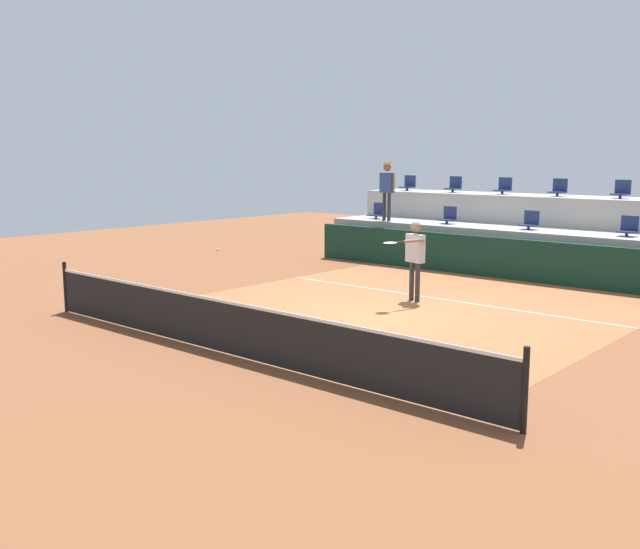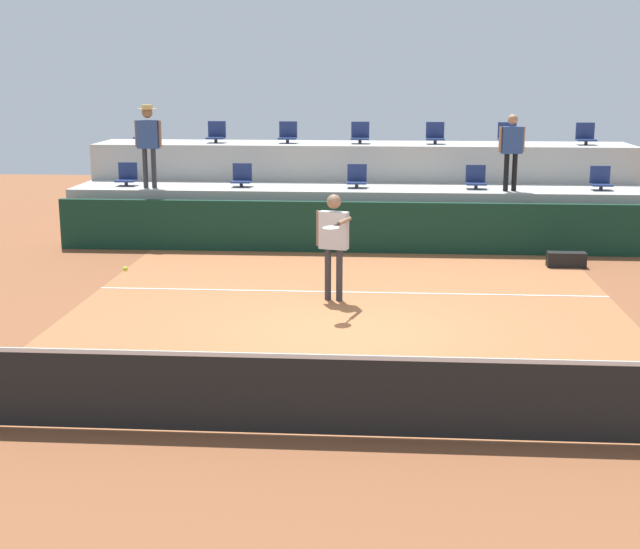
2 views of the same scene
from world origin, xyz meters
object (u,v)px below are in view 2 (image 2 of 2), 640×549
Objects in this scene: spectator_with_hat at (148,136)px; tennis_ball at (125,269)px; stadium_chair_lower_left at (242,177)px; stadium_chair_lower_center at (357,178)px; stadium_chair_upper_mid_left at (288,134)px; stadium_chair_upper_right at (507,135)px; stadium_chair_upper_mid_right at (435,135)px; stadium_chair_lower_right at (476,179)px; stadium_chair_upper_center at (360,135)px; stadium_chair_lower_far_left at (127,176)px; spectator_leaning_on_rail at (512,145)px; tennis_player at (334,236)px; stadium_chair_upper_far_right at (586,136)px; stadium_chair_lower_far_right at (601,180)px; equipment_bag at (566,260)px; stadium_chair_upper_left at (216,134)px; stadium_chair_upper_far_left at (145,133)px.

spectator_with_hat reaches higher than tennis_ball.
stadium_chair_lower_left is 1.00× the size of stadium_chair_lower_center.
stadium_chair_upper_mid_left and stadium_chair_upper_right have the same top height.
stadium_chair_lower_left is 1.00× the size of stadium_chair_upper_right.
stadium_chair_upper_mid_right reaches higher than tennis_ball.
stadium_chair_upper_mid_left is at bearing 84.98° from tennis_ball.
stadium_chair_lower_right is 2.16m from stadium_chair_upper_mid_right.
stadium_chair_upper_mid_left is (0.87, 1.80, 0.85)m from stadium_chair_lower_left.
stadium_chair_upper_center is 3.54m from stadium_chair_upper_right.
spectator_leaning_on_rail is (8.66, -0.38, 0.79)m from stadium_chair_lower_far_left.
stadium_chair_upper_mid_right is at bearing 74.20° from tennis_player.
stadium_chair_upper_mid_left is 7.17m from stadium_chair_upper_far_right.
tennis_ball is (-6.27, -10.88, -0.99)m from stadium_chair_upper_right.
stadium_chair_lower_far_right is 4.09m from stadium_chair_upper_mid_right.
stadium_chair_lower_center is 0.28× the size of spectator_with_hat.
stadium_chair_upper_mid_left is 7.65× the size of tennis_ball.
tennis_ball is at bearing -124.94° from spectator_leaning_on_rail.
stadium_chair_lower_right is 3.18m from equipment_bag.
stadium_chair_lower_center is 1.00× the size of stadium_chair_upper_center.
stadium_chair_upper_left is 1.00× the size of stadium_chair_upper_far_right.
stadium_chair_lower_right and stadium_chair_lower_far_right have the same top height.
stadium_chair_upper_far_right is (2.75, 1.80, 0.85)m from stadium_chair_lower_right.
equipment_bag is at bearing 43.70° from tennis_ball.
stadium_chair_lower_center is 1.00× the size of stadium_chair_upper_mid_left.
equipment_bag is (4.27, -2.41, -1.31)m from stadium_chair_lower_center.
stadium_chair_lower_far_right is 5.75m from stadium_chair_upper_center.
stadium_chair_upper_center is at bearing 0.00° from stadium_chair_upper_mid_left.
spectator_leaning_on_rail is 3.06m from equipment_bag.
stadium_chair_upper_far_right is (3.58, 0.00, 0.00)m from stadium_chair_upper_mid_right.
stadium_chair_upper_mid_left is at bearing 0.00° from stadium_chair_upper_left.
stadium_chair_upper_mid_left and stadium_chair_upper_center have the same top height.
stadium_chair_upper_mid_right is 7.61m from tennis_player.
stadium_chair_upper_center is at bearing 180.00° from stadium_chair_upper_mid_right.
stadium_chair_upper_left and stadium_chair_upper_right have the same top height.
stadium_chair_upper_far_left is at bearing 180.00° from stadium_chair_upper_center.
stadium_chair_upper_mid_left and stadium_chair_upper_mid_right have the same top height.
spectator_with_hat reaches higher than stadium_chair_upper_mid_left.
equipment_bag is at bearing -12.80° from spectator_with_hat.
spectator_leaning_on_rail is at bearing -54.86° from stadium_chair_upper_mid_right.
stadium_chair_upper_mid_left is 0.68× the size of equipment_bag.
stadium_chair_upper_far_right reaches higher than stadium_chair_lower_far_right.
spectator_leaning_on_rail is (0.70, -0.38, 0.79)m from stadium_chair_lower_right.
stadium_chair_lower_center is 5.08m from equipment_bag.
stadium_chair_upper_far_left is at bearing 146.29° from stadium_chair_lower_left.
stadium_chair_lower_far_right is at bearing 0.00° from stadium_chair_lower_right.
stadium_chair_upper_center is at bearing 135.30° from equipment_bag.
stadium_chair_lower_center is 0.29× the size of tennis_player.
stadium_chair_upper_mid_left is 5.31m from stadium_chair_upper_right.
stadium_chair_upper_right is at bearing 0.00° from stadium_chair_upper_center.
stadium_chair_upper_far_left reaches higher than equipment_bag.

